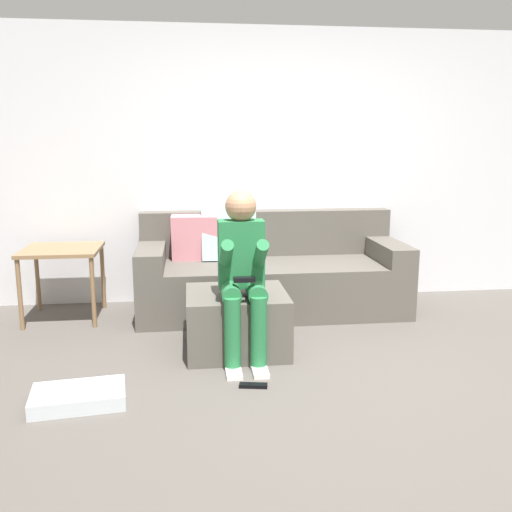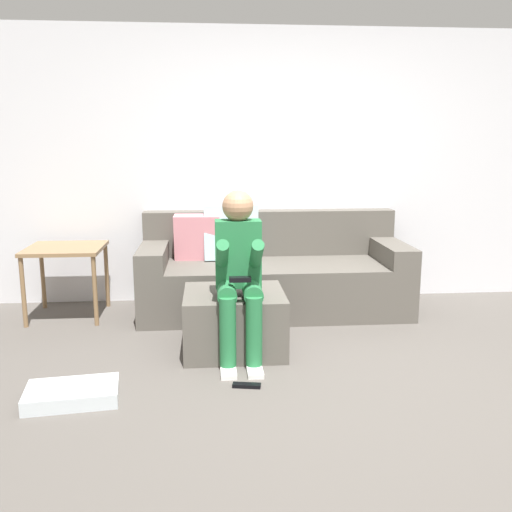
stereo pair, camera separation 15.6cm
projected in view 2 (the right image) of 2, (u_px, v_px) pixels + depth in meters
The scene contains 8 objects.
ground_plane at pixel (349, 402), 3.21m from camera, with size 7.61×7.61×0.00m, color #544F49.
wall_back at pixel (292, 167), 5.19m from camera, with size 5.85×0.10×2.45m, color silver.
couch_sectional at pixel (270, 274), 4.92m from camera, with size 2.27×0.89×0.91m.
ottoman at pixel (234, 321), 3.98m from camera, with size 0.70×0.64×0.42m, color #59544C.
person_seated at pixel (239, 269), 3.73m from camera, with size 0.31×0.56×1.14m.
storage_bin at pixel (72, 394), 3.21m from camera, with size 0.51×0.32×0.09m, color silver.
side_table at pixel (66, 256), 4.69m from camera, with size 0.62×0.60×0.60m.
remote_near_ottoman at pixel (247, 385), 3.40m from camera, with size 0.17×0.05×0.02m, color black.
Camera 2 is at (-0.78, -2.93, 1.45)m, focal length 39.59 mm.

